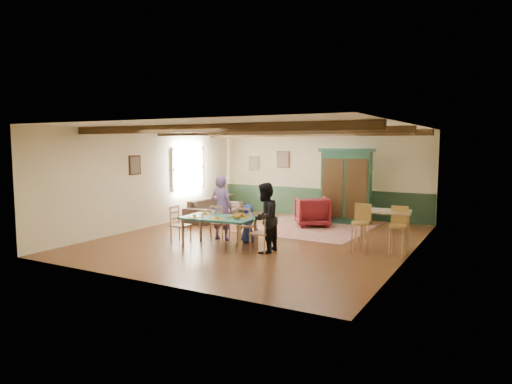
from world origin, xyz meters
The scene contains 35 objects.
floor centered at (0.00, 0.00, 0.00)m, with size 8.00×8.00×0.00m, color #512C16.
wall_back centered at (0.00, 4.00, 1.35)m, with size 7.00×0.02×2.70m, color beige.
wall_left centered at (-3.50, 0.00, 1.35)m, with size 0.02×8.00×2.70m, color beige.
wall_right centered at (3.50, 0.00, 1.35)m, with size 0.02×8.00×2.70m, color beige.
ceiling centered at (0.00, 0.00, 2.70)m, with size 7.00×8.00×0.02m, color white.
wainscot_back centered at (0.00, 3.98, 0.45)m, with size 6.95×0.03×0.90m, color #1A311E.
ceiling_beam_front centered at (0.00, -2.30, 2.61)m, with size 6.95×0.16×0.16m, color black.
ceiling_beam_mid centered at (0.00, 0.40, 2.61)m, with size 6.95×0.16×0.16m, color black.
ceiling_beam_back centered at (0.00, 3.00, 2.61)m, with size 6.95×0.16×0.16m, color black.
window_left centered at (-3.47, 1.70, 1.55)m, with size 0.06×1.60×1.30m, color white, non-canonical shape.
picture_left_wall centered at (-3.47, -0.60, 1.75)m, with size 0.04×0.42×0.52m, color #7A6B59, non-canonical shape.
picture_back_a centered at (-1.30, 3.97, 1.80)m, with size 0.45×0.04×0.55m, color #7A6B59, non-canonical shape.
picture_back_b centered at (-2.40, 3.97, 1.65)m, with size 0.38×0.04×0.48m, color #7A6B59, non-canonical shape.
dining_table centered at (-0.40, -1.23, 0.34)m, with size 1.63×0.91×0.68m, color #1A5549, non-canonical shape.
dining_chair_far_left centered at (-0.79, -0.60, 0.43)m, with size 0.38×0.40×0.86m, color #9B6E4D, non-canonical shape.
dining_chair_far_right centered at (-0.06, -0.57, 0.43)m, with size 0.38×0.40×0.86m, color #9B6E4D, non-canonical shape.
dining_chair_end_left centered at (-1.44, -1.28, 0.43)m, with size 0.38×0.40×0.86m, color #9B6E4D, non-canonical shape.
dining_chair_end_right centered at (0.64, -1.19, 0.43)m, with size 0.38×0.40×0.86m, color #9B6E4D, non-canonical shape.
person_man centered at (-0.79, -0.52, 0.78)m, with size 0.57×0.37×1.56m, color slate.
person_woman centered at (0.74, -1.19, 0.75)m, with size 0.73×0.57×1.50m, color black.
person_child centered at (-0.06, -0.49, 0.46)m, with size 0.45×0.29×0.91m, color #253C94.
cat centered at (0.10, -1.30, 0.76)m, with size 0.33×0.13×0.16m, color #BE7621, non-canonical shape.
place_setting_near_left centered at (-0.89, -1.48, 0.73)m, with size 0.36×0.27×0.11m, color gold, non-canonical shape.
place_setting_near_center centered at (-0.30, -1.46, 0.73)m, with size 0.36×0.27×0.11m, color gold, non-canonical shape.
place_setting_far_left centered at (-0.90, -1.03, 0.73)m, with size 0.36×0.27×0.11m, color gold, non-canonical shape.
place_setting_far_right centered at (0.09, -0.99, 0.73)m, with size 0.36×0.27×0.11m, color gold, non-canonical shape.
area_rug centered at (0.49, 2.15, 0.01)m, with size 3.11×3.69×0.01m, color tan.
armoire centered at (1.11, 3.20, 1.09)m, with size 1.54×0.62×2.18m, color #163727.
armchair centered at (0.45, 2.23, 0.41)m, with size 0.88×0.91×0.83m, color #440D14.
sofa centered at (-2.61, 1.85, 0.32)m, with size 2.20×0.86×0.64m, color #3E2F27.
end_table centered at (-3.01, 3.04, 0.31)m, with size 0.51×0.51×0.62m, color black, non-canonical shape.
table_lamp centered at (-3.01, 3.04, 0.91)m, with size 0.32×0.32×0.57m, color #D9B98C, non-canonical shape.
counter_table centered at (2.93, 0.26, 0.44)m, with size 1.06×0.62×0.88m, color beige, non-canonical shape.
bar_stool_left centered at (2.54, -0.29, 0.53)m, with size 0.37×0.41×1.05m, color #A98542, non-canonical shape.
bar_stool_right centered at (3.27, -0.12, 0.51)m, with size 0.36×0.40×1.02m, color #A98542, non-canonical shape.
Camera 1 is at (5.19, -9.64, 2.30)m, focal length 32.00 mm.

